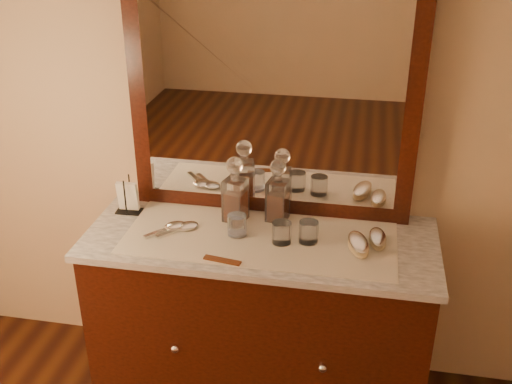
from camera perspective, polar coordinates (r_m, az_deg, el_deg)
dresser_cabinet at (r=2.76m, az=0.40°, el=-12.02°), size 1.40×0.55×0.82m
knob_left at (r=2.58m, az=-7.56°, el=-14.29°), size 0.04×0.04×0.04m
knob_right at (r=2.49m, az=6.24°, el=-16.01°), size 0.04×0.04×0.04m
marble_top at (r=2.52m, az=0.43°, el=-4.41°), size 1.44×0.59×0.03m
mirror_frame at (r=2.53m, az=1.47°, el=8.53°), size 1.20×0.08×1.00m
mirror_glass at (r=2.49m, az=1.34°, el=8.29°), size 1.06×0.01×0.86m
lace_runner at (r=2.49m, az=0.34°, el=-4.31°), size 1.10×0.45×0.00m
pin_dish at (r=2.52m, az=-1.78°, el=-3.74°), size 0.10×0.10×0.01m
comb at (r=2.34m, az=-3.17°, el=-6.38°), size 0.15×0.05×0.01m
napkin_rack at (r=2.72m, az=-11.86°, el=-0.57°), size 0.11×0.07×0.17m
decanter_left at (r=2.57m, az=-1.95°, el=-0.39°), size 0.11×0.11×0.29m
decanter_right at (r=2.58m, az=2.04°, el=-0.45°), size 0.10×0.10×0.28m
brush_near at (r=2.43m, az=9.53°, el=-4.83°), size 0.11×0.19×0.05m
brush_far at (r=2.49m, az=11.27°, el=-4.30°), size 0.08×0.16×0.04m
hand_mirror_outer at (r=2.57m, az=-7.87°, el=-3.26°), size 0.16×0.18×0.02m
hand_mirror_inner at (r=2.57m, az=-6.72°, el=-3.28°), size 0.17×0.18×0.02m
tumblers at (r=2.46m, az=1.83°, el=-3.54°), size 0.37×0.11×0.09m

